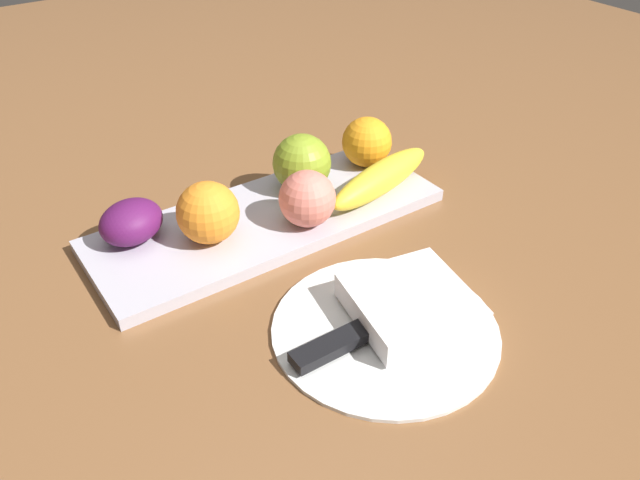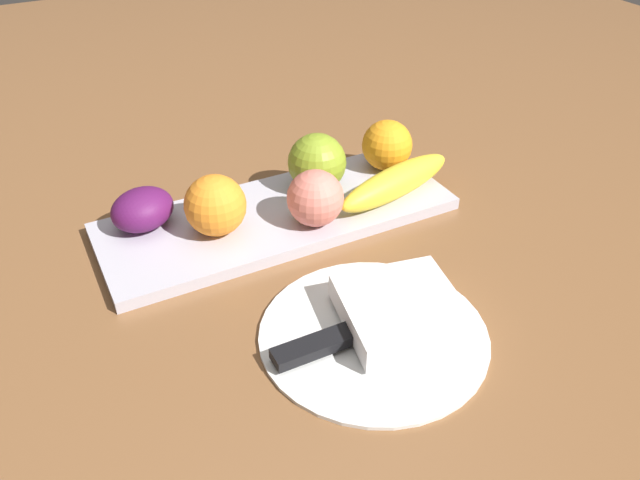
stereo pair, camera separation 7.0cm
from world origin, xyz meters
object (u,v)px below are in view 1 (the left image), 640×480
(grape_bunch, at_px, (131,222))
(fruit_tray, at_px, (268,219))
(knife, at_px, (346,340))
(peach, at_px, (306,199))
(apple, at_px, (302,163))
(folded_napkin, at_px, (408,304))
(orange_near_apple, at_px, (208,213))
(dinner_plate, at_px, (385,328))
(banana, at_px, (381,178))
(orange_near_banana, at_px, (369,143))

(grape_bunch, bearing_deg, fruit_tray, -15.45)
(fruit_tray, distance_m, knife, 0.24)
(peach, relative_size, knife, 0.39)
(apple, distance_m, peach, 0.08)
(fruit_tray, xyz_separation_m, peach, (0.03, -0.05, 0.04))
(folded_napkin, bearing_deg, peach, 89.73)
(orange_near_apple, distance_m, dinner_plate, 0.25)
(grape_bunch, xyz_separation_m, dinner_plate, (0.16, -0.28, -0.04))
(folded_napkin, bearing_deg, fruit_tray, 97.06)
(banana, bearing_deg, apple, 127.41)
(fruit_tray, height_order, peach, peach)
(folded_napkin, bearing_deg, orange_near_banana, 59.72)
(grape_bunch, bearing_deg, apple, -4.09)
(grape_bunch, bearing_deg, dinner_plate, -60.52)
(orange_near_apple, distance_m, folded_napkin, 0.26)
(fruit_tray, distance_m, folded_napkin, 0.24)
(orange_near_banana, xyz_separation_m, dinner_plate, (-0.18, -0.26, -0.05))
(orange_near_apple, xyz_separation_m, dinner_plate, (0.08, -0.23, -0.05))
(orange_near_apple, relative_size, folded_napkin, 0.63)
(banana, xyz_separation_m, knife, (-0.20, -0.20, -0.02))
(orange_near_banana, bearing_deg, peach, -154.67)
(orange_near_apple, distance_m, peach, 0.12)
(fruit_tray, xyz_separation_m, orange_near_apple, (-0.08, -0.01, 0.05))
(apple, bearing_deg, orange_near_banana, 0.17)
(orange_near_banana, height_order, grape_bunch, orange_near_banana)
(apple, height_order, orange_near_banana, apple)
(orange_near_apple, xyz_separation_m, orange_near_banana, (0.27, 0.04, -0.00))
(apple, distance_m, banana, 0.11)
(fruit_tray, height_order, apple, apple)
(orange_near_banana, relative_size, peach, 1.00)
(banana, height_order, peach, peach)
(fruit_tray, xyz_separation_m, knife, (-0.05, -0.24, 0.01))
(fruit_tray, relative_size, folded_napkin, 3.80)
(fruit_tray, distance_m, grape_bunch, 0.17)
(fruit_tray, xyz_separation_m, folded_napkin, (0.03, -0.24, 0.01))
(dinner_plate, height_order, folded_napkin, folded_napkin)
(knife, bearing_deg, peach, 67.72)
(dinner_plate, bearing_deg, apple, 74.90)
(dinner_plate, xyz_separation_m, knife, (-0.05, 0.00, 0.01))
(orange_near_apple, xyz_separation_m, peach, (0.11, -0.04, -0.00))
(orange_near_banana, relative_size, dinner_plate, 0.30)
(banana, height_order, knife, banana)
(folded_napkin, relative_size, knife, 0.66)
(orange_near_apple, height_order, dinner_plate, orange_near_apple)
(peach, height_order, grape_bunch, peach)
(peach, relative_size, grape_bunch, 0.89)
(peach, distance_m, folded_napkin, 0.19)
(banana, bearing_deg, orange_near_banana, 51.09)
(dinner_plate, bearing_deg, grape_bunch, 119.48)
(fruit_tray, xyz_separation_m, dinner_plate, (0.00, -0.24, -0.00))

